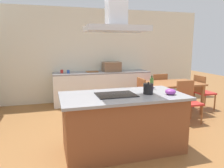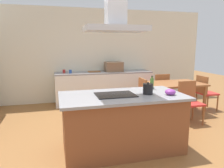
{
  "view_description": "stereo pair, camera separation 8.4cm",
  "coord_description": "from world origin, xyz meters",
  "px_view_note": "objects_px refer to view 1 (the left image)",
  "views": [
    {
      "loc": [
        -1.07,
        -3.05,
        1.66
      ],
      "look_at": [
        -0.06,
        0.4,
        1.0
      ],
      "focal_mm": 34.24,
      "sensor_mm": 36.0,
      "label": 1
    },
    {
      "loc": [
        -0.99,
        -3.08,
        1.66
      ],
      "look_at": [
        -0.06,
        0.4,
        1.0
      ],
      "focal_mm": 34.24,
      "sensor_mm": 36.0,
      "label": 2
    }
  ],
  "objects_px": {
    "cutting_board": "(92,72)",
    "chair_at_left_end": "(137,95)",
    "coffee_mug_red": "(62,71)",
    "range_hood": "(116,14)",
    "cooktop": "(116,95)",
    "dining_table": "(171,86)",
    "chair_facing_back_wall": "(158,87)",
    "chair_at_right_end": "(202,90)",
    "mixing_bowl": "(170,92)",
    "countertop_microwave": "(112,67)",
    "tea_kettle": "(148,89)",
    "coffee_mug_blue": "(68,72)",
    "olive_oil_bottle": "(152,83)",
    "chair_facing_island": "(188,99)"
  },
  "relations": [
    {
      "from": "cutting_board",
      "to": "chair_at_left_end",
      "type": "distance_m",
      "value": 1.69
    },
    {
      "from": "coffee_mug_red",
      "to": "cutting_board",
      "type": "xyz_separation_m",
      "value": [
        0.85,
        -0.0,
        -0.04
      ]
    },
    {
      "from": "coffee_mug_red",
      "to": "range_hood",
      "type": "bearing_deg",
      "value": -77.65
    },
    {
      "from": "cooktop",
      "to": "dining_table",
      "type": "height_order",
      "value": "cooktop"
    },
    {
      "from": "chair_facing_back_wall",
      "to": "chair_at_right_end",
      "type": "bearing_deg",
      "value": -36.01
    },
    {
      "from": "mixing_bowl",
      "to": "dining_table",
      "type": "xyz_separation_m",
      "value": [
        1.07,
        1.69,
        -0.28
      ]
    },
    {
      "from": "countertop_microwave",
      "to": "tea_kettle",
      "type": "bearing_deg",
      "value": -94.95
    },
    {
      "from": "coffee_mug_blue",
      "to": "chair_at_left_end",
      "type": "height_order",
      "value": "coffee_mug_blue"
    },
    {
      "from": "olive_oil_bottle",
      "to": "chair_facing_island",
      "type": "height_order",
      "value": "olive_oil_bottle"
    },
    {
      "from": "chair_at_left_end",
      "to": "chair_at_right_end",
      "type": "bearing_deg",
      "value": 0.0
    },
    {
      "from": "cooktop",
      "to": "coffee_mug_red",
      "type": "xyz_separation_m",
      "value": [
        -0.64,
        2.93,
        0.04
      ]
    },
    {
      "from": "mixing_bowl",
      "to": "chair_facing_island",
      "type": "bearing_deg",
      "value": 43.6
    },
    {
      "from": "tea_kettle",
      "to": "mixing_bowl",
      "type": "distance_m",
      "value": 0.34
    },
    {
      "from": "tea_kettle",
      "to": "olive_oil_bottle",
      "type": "distance_m",
      "value": 0.41
    },
    {
      "from": "olive_oil_bottle",
      "to": "chair_at_right_end",
      "type": "height_order",
      "value": "olive_oil_bottle"
    },
    {
      "from": "range_hood",
      "to": "mixing_bowl",
      "type": "bearing_deg",
      "value": -13.92
    },
    {
      "from": "chair_facing_back_wall",
      "to": "chair_at_left_end",
      "type": "bearing_deg",
      "value": -143.99
    },
    {
      "from": "chair_at_left_end",
      "to": "chair_facing_island",
      "type": "distance_m",
      "value": 1.13
    },
    {
      "from": "cooktop",
      "to": "dining_table",
      "type": "bearing_deg",
      "value": 38.0
    },
    {
      "from": "chair_at_right_end",
      "to": "dining_table",
      "type": "bearing_deg",
      "value": 180.0
    },
    {
      "from": "tea_kettle",
      "to": "coffee_mug_blue",
      "type": "height_order",
      "value": "tea_kettle"
    },
    {
      "from": "tea_kettle",
      "to": "dining_table",
      "type": "xyz_separation_m",
      "value": [
        1.38,
        1.55,
        -0.32
      ]
    },
    {
      "from": "cooktop",
      "to": "chair_facing_back_wall",
      "type": "distance_m",
      "value": 2.89
    },
    {
      "from": "tea_kettle",
      "to": "coffee_mug_red",
      "type": "height_order",
      "value": "tea_kettle"
    },
    {
      "from": "cooktop",
      "to": "dining_table",
      "type": "distance_m",
      "value": 2.42
    },
    {
      "from": "dining_table",
      "to": "chair_facing_back_wall",
      "type": "xyz_separation_m",
      "value": [
        0.0,
        0.67,
        -0.16
      ]
    },
    {
      "from": "mixing_bowl",
      "to": "coffee_mug_blue",
      "type": "bearing_deg",
      "value": 113.23
    },
    {
      "from": "mixing_bowl",
      "to": "range_hood",
      "type": "relative_size",
      "value": 0.18
    },
    {
      "from": "coffee_mug_red",
      "to": "chair_at_right_end",
      "type": "distance_m",
      "value": 3.77
    },
    {
      "from": "cooktop",
      "to": "olive_oil_bottle",
      "type": "distance_m",
      "value": 0.8
    },
    {
      "from": "mixing_bowl",
      "to": "chair_at_left_end",
      "type": "bearing_deg",
      "value": 84.69
    },
    {
      "from": "olive_oil_bottle",
      "to": "coffee_mug_blue",
      "type": "bearing_deg",
      "value": 115.51
    },
    {
      "from": "cutting_board",
      "to": "dining_table",
      "type": "height_order",
      "value": "cutting_board"
    },
    {
      "from": "cutting_board",
      "to": "chair_facing_island",
      "type": "bearing_deg",
      "value": -51.36
    },
    {
      "from": "coffee_mug_blue",
      "to": "chair_at_right_end",
      "type": "height_order",
      "value": "coffee_mug_blue"
    },
    {
      "from": "coffee_mug_blue",
      "to": "range_hood",
      "type": "relative_size",
      "value": 0.1
    },
    {
      "from": "cooktop",
      "to": "dining_table",
      "type": "xyz_separation_m",
      "value": [
        1.9,
        1.48,
        -0.24
      ]
    },
    {
      "from": "chair_at_right_end",
      "to": "coffee_mug_red",
      "type": "bearing_deg",
      "value": 157.19
    },
    {
      "from": "tea_kettle",
      "to": "chair_at_left_end",
      "type": "distance_m",
      "value": 1.69
    },
    {
      "from": "chair_at_left_end",
      "to": "chair_facing_back_wall",
      "type": "height_order",
      "value": "same"
    },
    {
      "from": "chair_facing_island",
      "to": "coffee_mug_blue",
      "type": "bearing_deg",
      "value": 139.73
    },
    {
      "from": "countertop_microwave",
      "to": "chair_facing_island",
      "type": "xyz_separation_m",
      "value": [
        1.13,
        -2.06,
        -0.53
      ]
    },
    {
      "from": "coffee_mug_red",
      "to": "coffee_mug_blue",
      "type": "distance_m",
      "value": 0.2
    },
    {
      "from": "chair_at_right_end",
      "to": "chair_facing_island",
      "type": "xyz_separation_m",
      "value": [
        -0.92,
        -0.67,
        0.0
      ]
    },
    {
      "from": "cooktop",
      "to": "tea_kettle",
      "type": "distance_m",
      "value": 0.52
    },
    {
      "from": "dining_table",
      "to": "cooktop",
      "type": "bearing_deg",
      "value": -142.0
    },
    {
      "from": "mixing_bowl",
      "to": "chair_facing_island",
      "type": "xyz_separation_m",
      "value": [
        1.07,
        1.02,
        -0.44
      ]
    },
    {
      "from": "cooktop",
      "to": "olive_oil_bottle",
      "type": "xyz_separation_m",
      "value": [
        0.74,
        0.28,
        0.09
      ]
    },
    {
      "from": "countertop_microwave",
      "to": "dining_table",
      "type": "bearing_deg",
      "value": -51.08
    },
    {
      "from": "chair_facing_island",
      "to": "range_hood",
      "type": "bearing_deg",
      "value": -156.71
    }
  ]
}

